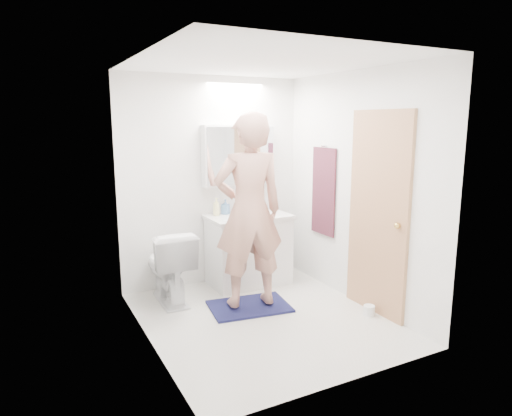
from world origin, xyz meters
TOP-DOWN VIEW (x-y plane):
  - floor at (0.00, 0.00)m, footprint 2.50×2.50m
  - ceiling at (0.00, 0.00)m, footprint 2.50×2.50m
  - wall_back at (0.00, 1.25)m, footprint 2.50×0.00m
  - wall_front at (0.00, -1.25)m, footprint 2.50×0.00m
  - wall_left at (-1.10, 0.00)m, footprint 0.00×2.50m
  - wall_right at (1.10, 0.00)m, footprint 0.00×2.50m
  - vanity_cabinet at (0.32, 0.96)m, footprint 0.90×0.55m
  - countertop at (0.32, 0.96)m, footprint 0.95×0.58m
  - sink_basin at (0.32, 0.99)m, footprint 0.36×0.36m
  - faucet at (0.32, 1.19)m, footprint 0.02×0.02m
  - medicine_cabinet at (0.30, 1.18)m, footprint 0.88×0.14m
  - mirror_panel at (0.30, 1.10)m, footprint 0.84×0.01m
  - toilet at (-0.68, 0.85)m, footprint 0.46×0.79m
  - bath_rug at (-0.00, 0.30)m, footprint 0.87×0.66m
  - person at (-0.00, 0.30)m, footprint 0.76×0.56m
  - door at (1.08, -0.35)m, footprint 0.04×0.80m
  - door_knob at (1.04, -0.65)m, footprint 0.06×0.06m
  - towel at (1.08, 0.55)m, footprint 0.02×0.42m
  - towel_hook at (1.07, 0.55)m, footprint 0.07×0.02m
  - soap_bottle_a at (-0.01, 1.11)m, footprint 0.10×0.10m
  - soap_bottle_b at (0.11, 1.15)m, footprint 0.11×0.11m
  - toothbrush_cup at (0.49, 1.12)m, footprint 0.13×0.13m
  - toilet_paper_roll at (0.96, -0.42)m, footprint 0.11×0.11m

SIDE VIEW (x-z plane):
  - floor at x=0.00m, z-range 0.00..0.00m
  - bath_rug at x=0.00m, z-range 0.00..0.02m
  - toilet_paper_roll at x=0.96m, z-range 0.00..0.10m
  - vanity_cabinet at x=0.32m, z-range 0.00..0.78m
  - toilet at x=-0.68m, z-range 0.00..0.79m
  - countertop at x=0.32m, z-range 0.78..0.82m
  - sink_basin at x=0.32m, z-range 0.82..0.85m
  - toothbrush_cup at x=0.49m, z-range 0.82..0.92m
  - faucet at x=0.32m, z-range 0.82..0.98m
  - soap_bottle_b at x=0.11m, z-range 0.82..1.00m
  - soap_bottle_a at x=-0.01m, z-range 0.82..1.03m
  - door_knob at x=1.04m, z-range 0.92..0.98m
  - door at x=1.08m, z-range 0.00..2.00m
  - person at x=0.00m, z-range 0.05..1.98m
  - towel at x=1.08m, z-range 0.60..1.60m
  - wall_back at x=0.00m, z-range -0.05..2.45m
  - wall_front at x=0.00m, z-range -0.05..2.45m
  - wall_left at x=-1.10m, z-range -0.05..2.45m
  - wall_right at x=1.10m, z-range -0.05..2.45m
  - medicine_cabinet at x=0.30m, z-range 1.15..1.85m
  - mirror_panel at x=0.30m, z-range 1.17..1.83m
  - towel_hook at x=1.07m, z-range 1.61..1.63m
  - ceiling at x=0.00m, z-range 2.40..2.40m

